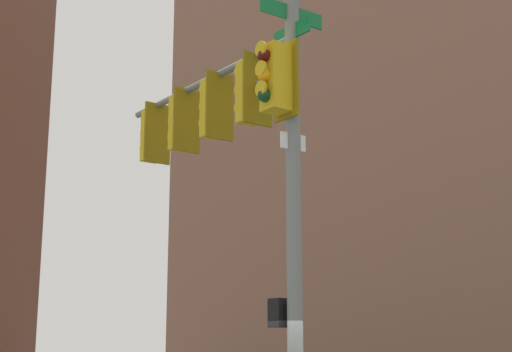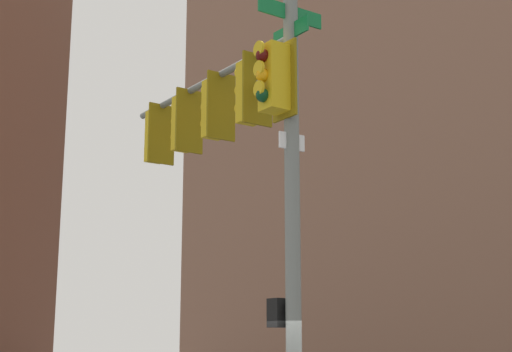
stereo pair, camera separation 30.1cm
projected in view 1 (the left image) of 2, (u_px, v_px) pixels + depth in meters
The scene contains 2 objects.
signal_pole_assembly at pixel (232, 141), 12.22m from camera, with size 4.44×3.29×7.29m.
building_brick_midblock at pixel (450, 123), 47.76m from camera, with size 21.85×15.83×31.57m, color #4C3328.
Camera 1 is at (2.87, -10.56, 2.17)m, focal length 53.57 mm.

